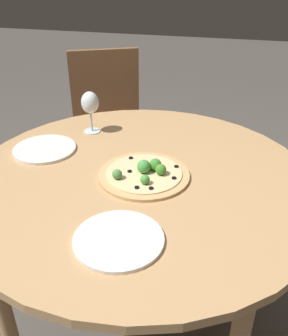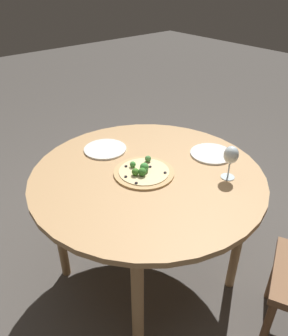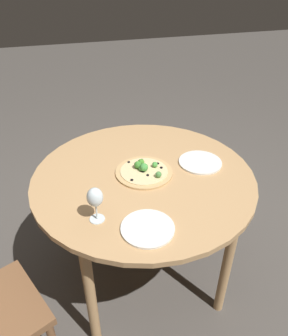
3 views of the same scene
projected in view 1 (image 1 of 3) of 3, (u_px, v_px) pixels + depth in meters
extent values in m
plane|color=#4C4742|center=(141.00, 327.00, 1.57)|extent=(12.00, 12.00, 0.00)
cylinder|color=tan|center=(140.00, 178.00, 1.20)|extent=(1.11, 1.11, 0.03)
cylinder|color=tan|center=(87.00, 199.00, 1.74)|extent=(0.05, 0.05, 0.72)
cylinder|color=tan|center=(7.00, 323.00, 1.17)|extent=(0.05, 0.05, 0.72)
cylinder|color=tan|center=(238.00, 221.00, 1.60)|extent=(0.05, 0.05, 0.72)
cube|color=brown|center=(111.00, 150.00, 2.07)|extent=(0.53, 0.53, 0.04)
cube|color=brown|center=(105.00, 94.00, 2.10)|extent=(0.19, 0.36, 0.49)
cylinder|color=brown|center=(86.00, 203.00, 2.01)|extent=(0.04, 0.04, 0.38)
cylinder|color=brown|center=(148.00, 195.00, 2.07)|extent=(0.04, 0.04, 0.38)
cylinder|color=brown|center=(82.00, 171.00, 2.30)|extent=(0.04, 0.04, 0.38)
cylinder|color=brown|center=(136.00, 165.00, 2.35)|extent=(0.04, 0.04, 0.38)
cylinder|color=tan|center=(144.00, 175.00, 1.18)|extent=(0.29, 0.29, 0.01)
cylinder|color=beige|center=(144.00, 173.00, 1.17)|extent=(0.24, 0.24, 0.00)
sphere|color=#3C832F|center=(155.00, 165.00, 1.18)|extent=(0.04, 0.04, 0.04)
sphere|color=#43842B|center=(161.00, 169.00, 1.15)|extent=(0.03, 0.03, 0.03)
sphere|color=#459541|center=(144.00, 166.00, 1.16)|extent=(0.04, 0.04, 0.04)
sphere|color=#45843F|center=(146.00, 167.00, 1.18)|extent=(0.03, 0.03, 0.03)
sphere|color=#479540|center=(145.00, 180.00, 1.11)|extent=(0.03, 0.03, 0.03)
sphere|color=#4B8542|center=(117.00, 174.00, 1.13)|extent=(0.03, 0.03, 0.03)
cylinder|color=black|center=(142.00, 170.00, 1.18)|extent=(0.01, 0.01, 0.00)
cylinder|color=black|center=(131.00, 158.00, 1.25)|extent=(0.01, 0.01, 0.00)
cylinder|color=black|center=(176.00, 166.00, 1.20)|extent=(0.01, 0.01, 0.00)
cylinder|color=black|center=(142.00, 170.00, 1.18)|extent=(0.01, 0.01, 0.00)
cylinder|color=black|center=(174.00, 178.00, 1.14)|extent=(0.01, 0.01, 0.00)
cylinder|color=black|center=(151.00, 188.00, 1.09)|extent=(0.01, 0.01, 0.00)
cylinder|color=black|center=(130.00, 171.00, 1.17)|extent=(0.01, 0.01, 0.00)
cylinder|color=black|center=(137.00, 187.00, 1.09)|extent=(0.01, 0.01, 0.00)
cylinder|color=silver|center=(92.00, 131.00, 1.47)|extent=(0.06, 0.06, 0.00)
cylinder|color=silver|center=(91.00, 122.00, 1.45)|extent=(0.01, 0.01, 0.07)
ellipsoid|color=silver|center=(90.00, 102.00, 1.41)|extent=(0.07, 0.07, 0.08)
cylinder|color=silver|center=(45.00, 149.00, 1.33)|extent=(0.22, 0.22, 0.01)
cylinder|color=silver|center=(119.00, 239.00, 0.92)|extent=(0.23, 0.23, 0.01)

